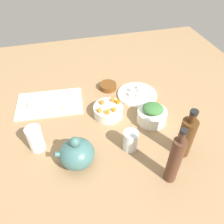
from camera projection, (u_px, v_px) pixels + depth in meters
tabletop at (112, 121)px, 112.86cm from camera, size 190.00×190.00×3.00cm
cutting_board at (50, 103)px, 120.03cm from camera, size 35.77×23.90×1.00cm
plate_tofu at (137, 94)px, 125.53cm from camera, size 21.77×21.77×1.20cm
bowl_greens at (152, 116)px, 109.13cm from camera, size 14.29×14.29×6.15cm
bowl_carrots at (108, 111)px, 112.48cm from camera, size 14.72×14.72×5.40cm
bowl_small_side at (108, 86)px, 129.53cm from camera, size 9.69×9.69×3.13cm
teapot at (77, 153)px, 89.36cm from camera, size 15.93×14.29×14.99cm
bottle_0 at (175, 160)px, 80.07cm from camera, size 4.70×4.70×27.56cm
bottle_1 at (186, 137)px, 90.35cm from camera, size 6.28×6.28×24.09cm
drinking_glass_0 at (130, 141)px, 95.56cm from camera, size 6.47×6.47×9.72cm
drinking_glass_1 at (36, 139)px, 94.82cm from camera, size 6.67×6.67×12.02cm
carrot_cube_0 at (114, 110)px, 107.62cm from camera, size 2.52×2.52×1.80cm
carrot_cube_1 at (113, 100)px, 113.13cm from camera, size 1.93×1.93×1.80cm
carrot_cube_2 at (107, 112)px, 106.53cm from camera, size 2.12×2.12×1.80cm
carrot_cube_3 at (102, 102)px, 111.71cm from camera, size 2.39×2.39×1.80cm
carrot_cube_4 at (118, 102)px, 112.00cm from camera, size 2.37×2.37×1.80cm
carrot_cube_5 at (99, 110)px, 107.35cm from camera, size 2.22×2.22×1.80cm
chopped_greens_mound at (153, 109)px, 105.76cm from camera, size 12.90×12.56×3.75cm
tofu_cube_0 at (139, 88)px, 127.36cm from camera, size 2.44×2.44×2.20cm
tofu_cube_1 at (139, 96)px, 121.65cm from camera, size 3.11×3.11×2.20cm
tofu_cube_2 at (141, 92)px, 124.64cm from camera, size 3.08×3.08×2.20cm
tofu_cube_3 at (130, 94)px, 123.10cm from camera, size 2.28×2.28×2.20cm
tofu_cube_4 at (132, 90)px, 125.76cm from camera, size 2.36×2.36×2.20cm
dumpling_0 at (53, 106)px, 115.73cm from camera, size 7.47×7.48×2.37cm
dumpling_1 at (31, 104)px, 116.59cm from camera, size 7.60×7.74×3.14cm
dumpling_2 at (71, 92)px, 124.50cm from camera, size 5.90×6.11×2.05cm
dumpling_3 at (69, 99)px, 120.02cm from camera, size 5.53×6.13×2.45cm
dumpling_4 at (41, 101)px, 118.72cm from camera, size 6.71×6.98×2.93cm
dumpling_5 at (65, 106)px, 115.80cm from camera, size 7.70×7.70×2.78cm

